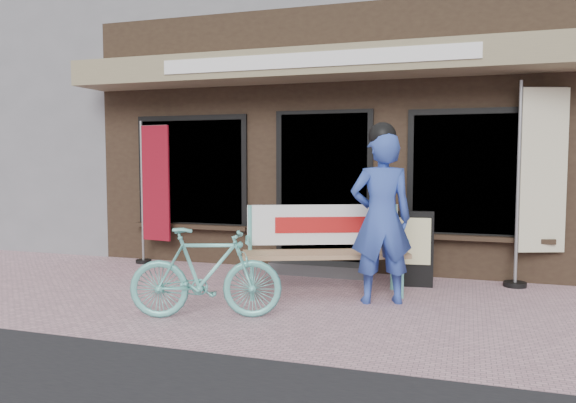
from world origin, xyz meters
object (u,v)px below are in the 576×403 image
(person, at_px, (381,215))
(nobori_red, at_px, (153,191))
(bench, at_px, (324,242))
(nobori_cream, at_px, (539,181))
(menu_stand, at_px, (414,248))
(bicycle, at_px, (206,273))

(person, bearing_deg, nobori_red, 140.37)
(bench, distance_m, nobori_cream, 2.69)
(bench, distance_m, menu_stand, 1.15)
(nobori_cream, xyz_separation_m, menu_stand, (-1.41, -0.46, -0.80))
(nobori_red, relative_size, menu_stand, 2.28)
(person, xyz_separation_m, menu_stand, (0.27, 0.88, -0.48))
(bicycle, distance_m, nobori_cream, 4.11)
(bicycle, xyz_separation_m, nobori_cream, (3.20, 2.44, 0.83))
(nobori_cream, bearing_deg, person, -161.19)
(nobori_red, bearing_deg, person, -10.71)
(person, distance_m, nobori_red, 3.68)
(person, xyz_separation_m, bicycle, (-1.52, -1.10, -0.51))
(nobori_red, height_order, menu_stand, nobori_red)
(bench, xyz_separation_m, menu_stand, (0.95, 0.64, -0.12))
(nobori_cream, bearing_deg, menu_stand, 178.22)
(bench, xyz_separation_m, person, (0.69, -0.24, 0.36))
(bicycle, relative_size, menu_stand, 1.60)
(person, bearing_deg, nobori_cream, 17.78)
(nobori_red, xyz_separation_m, menu_stand, (3.75, -0.31, -0.61))
(bicycle, bearing_deg, nobori_red, 21.65)
(person, relative_size, nobori_cream, 0.78)
(bicycle, bearing_deg, nobori_cream, -71.52)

